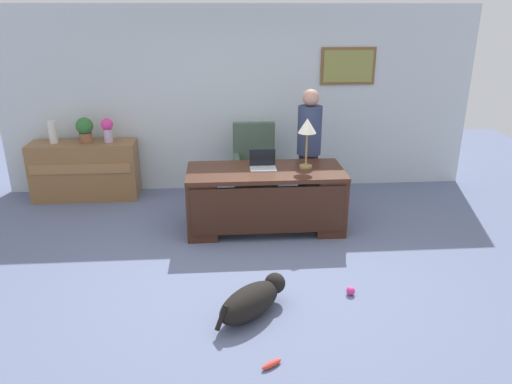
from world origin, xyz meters
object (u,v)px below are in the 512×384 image
desk (266,197)px  credenza (85,170)px  vase_empty (53,132)px  potted_plant (85,129)px  dog_toy_ball (351,291)px  laptop (263,164)px  dog_lying (252,300)px  vase_with_flowers (107,129)px  armchair (255,167)px  dog_toy_bone (272,364)px  person_standing (309,149)px  desk_lamp (307,129)px

desk → credenza: credenza is taller
vase_empty → potted_plant: size_ratio=0.88×
dog_toy_ball → laptop: bearing=113.2°
dog_lying → vase_with_flowers: size_ratio=2.10×
dog_toy_ball → potted_plant: bearing=137.5°
armchair → dog_toy_ball: (0.75, -2.63, -0.45)m
dog_lying → vase_empty: bearing=129.7°
armchair → dog_toy_ball: bearing=-74.0°
credenza → vase_empty: vase_empty is taller
desk → dog_toy_bone: desk is taller
armchair → vase_with_flowers: 2.16m
person_standing → credenza: bearing=168.2°
desk → vase_empty: size_ratio=6.10×
armchair → potted_plant: bearing=173.8°
dog_lying → desk: bearing=81.1°
vase_empty → dog_toy_bone: 4.81m
dog_toy_bone → vase_with_flowers: bearing=116.9°
potted_plant → dog_toy_bone: 4.58m
person_standing → vase_empty: 3.61m
credenza → desk_lamp: 3.37m
armchair → vase_empty: 2.90m
laptop → credenza: bearing=154.3°
vase_empty → dog_toy_bone: vase_empty is taller
armchair → dog_toy_ball: armchair is taller
dog_toy_bone → desk: bearing=85.8°
person_standing → vase_with_flowers: bearing=166.6°
person_standing → laptop: size_ratio=5.19×
laptop → desk_lamp: size_ratio=0.52×
desk → vase_empty: 3.23m
dog_lying → potted_plant: (-2.16, 3.15, 0.88)m
laptop → vase_empty: (-2.88, 1.20, 0.16)m
desk_lamp → vase_with_flowers: bearing=155.5°
person_standing → potted_plant: person_standing is taller
person_standing → potted_plant: size_ratio=4.61×
person_standing → laptop: person_standing is taller
dog_lying → laptop: laptop is taller
desk_lamp → desk: bearing=-169.7°
laptop → armchair: bearing=92.1°
potted_plant → desk_lamp: bearing=-22.2°
desk_lamp → vase_with_flowers: (-2.65, 1.21, -0.23)m
credenza → person_standing: 3.26m
credenza → laptop: (2.49, -1.20, 0.42)m
armchair → potted_plant: (-2.39, 0.26, 0.54)m
person_standing → vase_with_flowers: (-2.78, 0.66, 0.18)m
armchair → person_standing: person_standing is taller
vase_empty → dog_toy_ball: (3.60, -2.89, -0.95)m
person_standing → potted_plant: bearing=167.9°
potted_plant → armchair: bearing=-6.2°
person_standing → desk: bearing=-135.2°
person_standing → laptop: 0.86m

